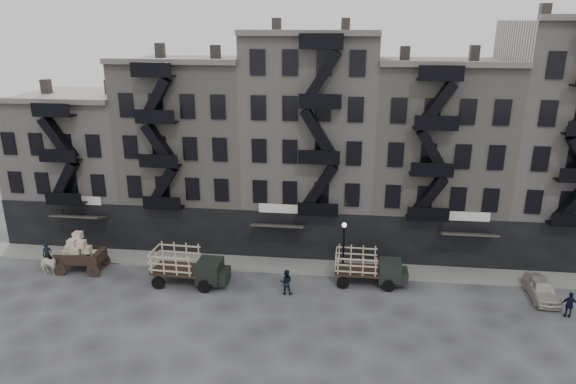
# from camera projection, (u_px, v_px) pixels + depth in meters

# --- Properties ---
(ground) EXTENTS (140.00, 140.00, 0.00)m
(ground) POSITION_uv_depth(u_px,v_px,m) (299.00, 291.00, 35.89)
(ground) COLOR #38383A
(ground) RESTS_ON ground
(sidewalk) EXTENTS (55.00, 2.50, 0.15)m
(sidewalk) POSITION_uv_depth(u_px,v_px,m) (304.00, 266.00, 39.39)
(sidewalk) COLOR slate
(sidewalk) RESTS_ON ground
(building_west) EXTENTS (10.00, 11.35, 13.20)m
(building_west) POSITION_uv_depth(u_px,v_px,m) (86.00, 163.00, 45.46)
(building_west) COLOR gray
(building_west) RESTS_ON ground
(building_midwest) EXTENTS (10.00, 11.35, 16.20)m
(building_midwest) POSITION_uv_depth(u_px,v_px,m) (194.00, 150.00, 43.86)
(building_midwest) COLOR gray
(building_midwest) RESTS_ON ground
(building_center) EXTENTS (10.00, 11.35, 18.20)m
(building_center) POSITION_uv_depth(u_px,v_px,m) (311.00, 141.00, 42.42)
(building_center) COLOR gray
(building_center) RESTS_ON ground
(building_mideast) EXTENTS (10.00, 11.35, 16.20)m
(building_mideast) POSITION_uv_depth(u_px,v_px,m) (434.00, 157.00, 41.62)
(building_mideast) COLOR gray
(building_mideast) RESTS_ON ground
(building_east) EXTENTS (10.00, 11.35, 19.20)m
(building_east) POSITION_uv_depth(u_px,v_px,m) (566.00, 142.00, 40.02)
(building_east) COLOR gray
(building_east) RESTS_ON ground
(lamp_post) EXTENTS (0.36, 0.36, 4.28)m
(lamp_post) POSITION_uv_depth(u_px,v_px,m) (344.00, 242.00, 37.11)
(lamp_post) COLOR black
(lamp_post) RESTS_ON ground
(horse) EXTENTS (2.05, 1.31, 1.60)m
(horse) POSITION_uv_depth(u_px,v_px,m) (48.00, 265.00, 37.97)
(horse) COLOR silver
(horse) RESTS_ON ground
(wagon) EXTENTS (3.66, 2.03, 3.06)m
(wagon) POSITION_uv_depth(u_px,v_px,m) (79.00, 250.00, 38.31)
(wagon) COLOR black
(wagon) RESTS_ON ground
(stake_truck_west) EXTENTS (5.52, 2.47, 2.72)m
(stake_truck_west) POSITION_uv_depth(u_px,v_px,m) (188.00, 264.00, 36.43)
(stake_truck_west) COLOR black
(stake_truck_west) RESTS_ON ground
(stake_truck_east) EXTENTS (5.12, 2.21, 2.55)m
(stake_truck_east) POSITION_uv_depth(u_px,v_px,m) (369.00, 265.00, 36.50)
(stake_truck_east) COLOR black
(stake_truck_east) RESTS_ON ground
(car_east) EXTENTS (1.67, 4.02, 1.36)m
(car_east) POSITION_uv_depth(u_px,v_px,m) (541.00, 289.00, 34.88)
(car_east) COLOR #B3ACA1
(car_east) RESTS_ON ground
(pedestrian_west) EXTENTS (0.83, 0.73, 1.91)m
(pedestrian_west) POSITION_uv_depth(u_px,v_px,m) (47.00, 255.00, 39.26)
(pedestrian_west) COLOR black
(pedestrian_west) RESTS_ON ground
(pedestrian_mid) EXTENTS (0.91, 0.72, 1.82)m
(pedestrian_mid) POSITION_uv_depth(u_px,v_px,m) (286.00, 282.00, 35.30)
(pedestrian_mid) COLOR black
(pedestrian_mid) RESTS_ON ground
(policeman) EXTENTS (1.08, 0.59, 1.75)m
(policeman) POSITION_uv_depth(u_px,v_px,m) (570.00, 305.00, 32.52)
(policeman) COLOR black
(policeman) RESTS_ON ground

